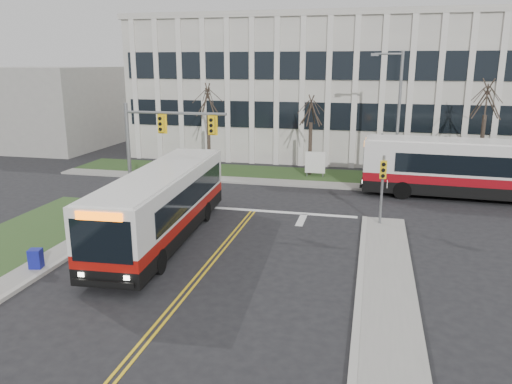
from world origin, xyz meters
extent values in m
plane|color=black|center=(0.00, 0.00, 0.00)|extent=(120.00, 120.00, 0.00)
cube|color=#9E9B93|center=(7.50, -5.00, 0.07)|extent=(2.00, 26.00, 0.14)
cube|color=#9E9B93|center=(5.00, 15.20, 0.07)|extent=(44.00, 1.60, 0.14)
cube|color=#2E4E21|center=(5.00, 18.00, 0.06)|extent=(44.00, 5.00, 0.12)
cube|color=silver|center=(5.00, 30.00, 6.00)|extent=(40.00, 16.00, 12.00)
cube|color=#9E9B93|center=(-26.00, 26.00, 4.00)|extent=(12.00, 12.00, 8.00)
cylinder|color=slate|center=(-7.30, 7.20, 3.10)|extent=(0.22, 0.22, 6.20)
cylinder|color=slate|center=(-4.30, 7.20, 5.70)|extent=(6.00, 0.16, 0.16)
cube|color=yellow|center=(-5.10, 7.05, 5.10)|extent=(0.34, 0.24, 0.92)
cube|color=yellow|center=(-2.10, 7.05, 5.10)|extent=(0.34, 0.24, 0.92)
cylinder|color=slate|center=(7.20, 7.00, 1.90)|extent=(0.14, 0.14, 3.80)
cube|color=yellow|center=(7.20, 6.80, 3.10)|extent=(0.34, 0.24, 0.92)
cylinder|color=slate|center=(7.20, 15.50, 1.90)|extent=(0.14, 0.14, 3.80)
cube|color=yellow|center=(7.20, 15.30, 3.10)|extent=(0.34, 0.24, 0.92)
cylinder|color=slate|center=(8.20, 16.20, 4.60)|extent=(0.20, 0.20, 9.20)
cylinder|color=slate|center=(7.30, 16.20, 9.00)|extent=(1.80, 0.14, 0.14)
cube|color=slate|center=(6.40, 16.20, 8.95)|extent=(0.50, 0.25, 0.18)
cylinder|color=slate|center=(1.90, 17.50, 0.50)|extent=(0.08, 0.08, 1.00)
cylinder|color=slate|center=(3.10, 17.50, 0.50)|extent=(0.08, 0.08, 1.00)
cube|color=white|center=(2.50, 17.50, 1.20)|extent=(1.50, 0.12, 1.60)
cylinder|color=#42352B|center=(-6.00, 18.00, 2.31)|extent=(0.28, 0.28, 4.62)
cylinder|color=#42352B|center=(2.00, 18.20, 2.05)|extent=(0.28, 0.28, 4.09)
cylinder|color=#42352B|center=(14.00, 18.00, 2.48)|extent=(0.28, 0.28, 4.95)
cube|color=navy|center=(-6.80, -2.40, 0.47)|extent=(0.59, 0.55, 0.95)
camera|label=1|loc=(6.55, -19.15, 8.45)|focal=35.00mm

